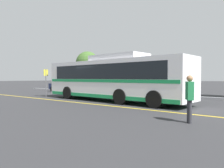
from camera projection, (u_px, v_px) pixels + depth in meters
ground_plane at (99, 100)px, 16.64m from camera, size 220.00×220.00×0.00m
lane_strip_0 at (91, 104)px, 14.13m from camera, size 31.79×0.20×0.01m
curb_strip at (152, 95)px, 20.62m from camera, size 39.79×0.36×0.15m
transit_bus at (112, 78)px, 15.79m from camera, size 12.22×3.23×3.32m
parked_car_0 at (63, 86)px, 26.50m from camera, size 4.19×2.01×1.45m
parked_car_1 at (98, 87)px, 22.68m from camera, size 4.53×2.05×1.48m
pedestrian_0 at (190, 96)px, 8.14m from camera, size 0.41×0.47×1.79m
bus_stop_sign at (46, 79)px, 19.35m from camera, size 0.07×0.40×2.49m
tree_0 at (87, 63)px, 30.79m from camera, size 3.27×3.27×5.42m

